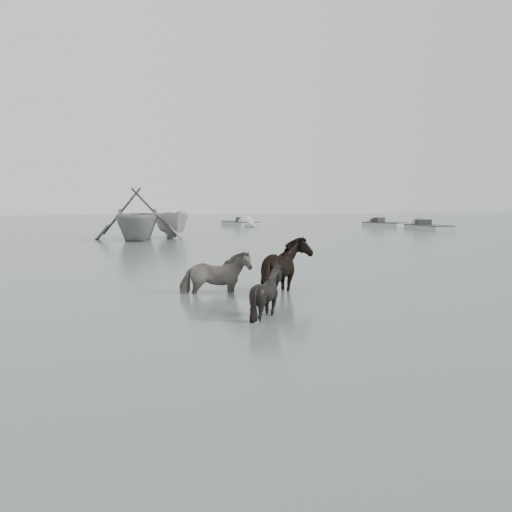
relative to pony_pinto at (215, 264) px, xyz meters
name	(u,v)px	position (x,y,z in m)	size (l,w,h in m)	color
ground	(208,303)	(-0.35, -1.25, -0.72)	(140.00, 140.00, 0.00)	#506059
pony_pinto	(215,264)	(0.00, 0.00, 0.00)	(0.77, 1.70, 1.44)	black
pony_dark	(288,259)	(1.71, -0.40, 0.11)	(1.65, 1.41, 1.66)	black
pony_black	(267,286)	(0.57, -2.87, -0.13)	(0.95, 1.07, 1.18)	black
rowboat_trail	(138,213)	(-1.44, 18.56, 0.79)	(4.93, 5.71, 3.01)	gray
boat_small	(172,223)	(0.54, 20.11, 0.14)	(1.67, 4.45, 1.72)	#A7A6A2
skiff_port	(429,225)	(19.23, 23.90, -0.34)	(5.55, 1.60, 0.75)	#9A9C9A
skiff_mid	(240,221)	(7.13, 33.12, -0.34)	(5.71, 1.60, 0.75)	#A7AAA7
skiff_star	(384,222)	(18.17, 28.90, -0.34)	(4.40, 1.60, 0.75)	#AAAAA5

